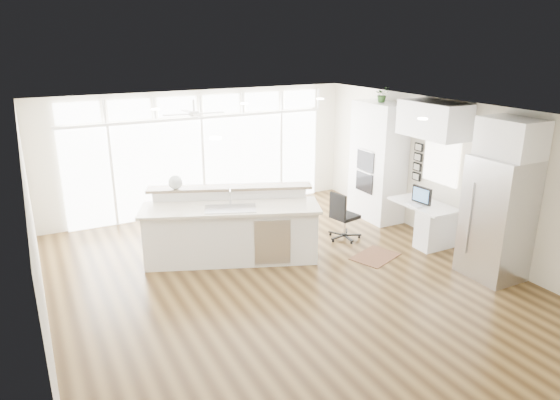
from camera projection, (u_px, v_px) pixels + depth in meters
floor at (286, 282)px, 8.07m from camera, size 7.00×8.00×0.02m
ceiling at (287, 114)px, 7.23m from camera, size 7.00×8.00×0.02m
wall_back at (201, 152)px, 11.02m from camera, size 7.00×0.04×2.70m
wall_front at (507, 332)px, 4.28m from camera, size 7.00×0.04×2.70m
wall_left at (35, 244)px, 6.11m from camera, size 0.04×8.00×2.70m
wall_right at (454, 175)px, 9.19m from camera, size 0.04×8.00×2.70m
glass_wall at (203, 166)px, 11.07m from camera, size 5.80×0.06×2.08m
transom_row at (200, 105)px, 10.65m from camera, size 5.90×0.06×0.40m
desk_window at (441, 161)px, 9.36m from camera, size 0.04×0.85×0.85m
ceiling_fan at (194, 108)px, 9.44m from camera, size 1.16×1.16×0.32m
recessed_lights at (281, 114)px, 7.41m from camera, size 3.40×3.00×0.02m
oven_cabinet at (378, 162)px, 10.59m from camera, size 0.64×1.20×2.50m
desk_nook at (422, 222)px, 9.58m from camera, size 0.72×1.30×0.76m
upper_cabinets at (434, 120)px, 8.99m from camera, size 0.64×1.30×0.64m
refrigerator at (497, 218)px, 7.99m from camera, size 0.76×0.90×2.00m
fridge_cabinet at (511, 138)px, 7.61m from camera, size 0.64×0.90×0.60m
framed_photos at (418, 162)px, 9.93m from camera, size 0.06×0.22×0.80m
kitchen_island at (231, 228)px, 8.68m from camera, size 3.27×2.21×1.22m
rug at (375, 256)px, 8.97m from camera, size 0.99×0.86×0.01m
office_chair at (345, 216)px, 9.64m from camera, size 0.58×0.55×0.95m
fishbowl at (175, 182)px, 8.74m from camera, size 0.32×0.32×0.25m
monitor at (422, 195)px, 9.37m from camera, size 0.12×0.44×0.36m
keyboard at (414, 205)px, 9.35m from camera, size 0.17×0.35×0.02m
potted_plant at (382, 96)px, 10.17m from camera, size 0.29×0.33×0.25m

